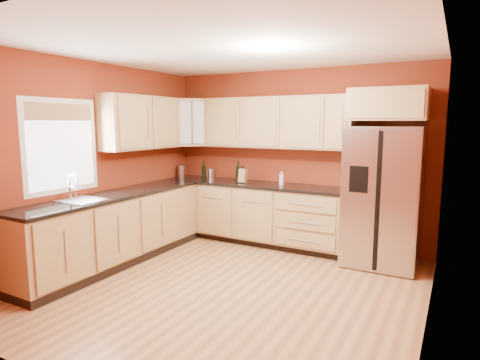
# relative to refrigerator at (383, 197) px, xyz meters

# --- Properties ---
(floor) EXTENTS (4.00, 4.00, 0.00)m
(floor) POSITION_rel_refrigerator_xyz_m (-1.35, -1.62, -0.89)
(floor) COLOR #956139
(floor) RESTS_ON ground
(ceiling) EXTENTS (4.00, 4.00, 0.00)m
(ceiling) POSITION_rel_refrigerator_xyz_m (-1.35, -1.62, 1.71)
(ceiling) COLOR white
(ceiling) RESTS_ON wall_back
(wall_back) EXTENTS (4.00, 0.04, 2.60)m
(wall_back) POSITION_rel_refrigerator_xyz_m (-1.35, 0.38, 0.41)
(wall_back) COLOR maroon
(wall_back) RESTS_ON floor
(wall_front) EXTENTS (4.00, 0.04, 2.60)m
(wall_front) POSITION_rel_refrigerator_xyz_m (-1.35, -3.62, 0.41)
(wall_front) COLOR maroon
(wall_front) RESTS_ON floor
(wall_left) EXTENTS (0.04, 4.00, 2.60)m
(wall_left) POSITION_rel_refrigerator_xyz_m (-3.35, -1.62, 0.41)
(wall_left) COLOR maroon
(wall_left) RESTS_ON floor
(wall_right) EXTENTS (0.04, 4.00, 2.60)m
(wall_right) POSITION_rel_refrigerator_xyz_m (0.65, -1.62, 0.41)
(wall_right) COLOR maroon
(wall_right) RESTS_ON floor
(base_cabinets_back) EXTENTS (2.90, 0.60, 0.88)m
(base_cabinets_back) POSITION_rel_refrigerator_xyz_m (-1.90, 0.07, -0.45)
(base_cabinets_back) COLOR #A3754F
(base_cabinets_back) RESTS_ON floor
(base_cabinets_left) EXTENTS (0.60, 2.80, 0.88)m
(base_cabinets_left) POSITION_rel_refrigerator_xyz_m (-3.05, -1.62, -0.45)
(base_cabinets_left) COLOR #A3754F
(base_cabinets_left) RESTS_ON floor
(countertop_back) EXTENTS (2.90, 0.62, 0.04)m
(countertop_back) POSITION_rel_refrigerator_xyz_m (-1.90, 0.06, 0.01)
(countertop_back) COLOR black
(countertop_back) RESTS_ON base_cabinets_back
(countertop_left) EXTENTS (0.62, 2.80, 0.04)m
(countertop_left) POSITION_rel_refrigerator_xyz_m (-3.04, -1.62, 0.01)
(countertop_left) COLOR black
(countertop_left) RESTS_ON base_cabinets_left
(upper_cabinets_back) EXTENTS (2.30, 0.33, 0.75)m
(upper_cabinets_back) POSITION_rel_refrigerator_xyz_m (-1.60, 0.21, 0.94)
(upper_cabinets_back) COLOR #A3754F
(upper_cabinets_back) RESTS_ON wall_back
(upper_cabinets_left) EXTENTS (0.33, 1.35, 0.75)m
(upper_cabinets_left) POSITION_rel_refrigerator_xyz_m (-3.19, -0.90, 0.94)
(upper_cabinets_left) COLOR #A3754F
(upper_cabinets_left) RESTS_ON wall_left
(corner_upper_cabinet) EXTENTS (0.67, 0.67, 0.75)m
(corner_upper_cabinet) POSITION_rel_refrigerator_xyz_m (-3.02, 0.04, 0.94)
(corner_upper_cabinet) COLOR #A3754F
(corner_upper_cabinet) RESTS_ON wall_back
(over_fridge_cabinet) EXTENTS (0.92, 0.60, 0.40)m
(over_fridge_cabinet) POSITION_rel_refrigerator_xyz_m (0.00, 0.07, 1.16)
(over_fridge_cabinet) COLOR #A3754F
(over_fridge_cabinet) RESTS_ON wall_back
(refrigerator) EXTENTS (0.90, 0.75, 1.78)m
(refrigerator) POSITION_rel_refrigerator_xyz_m (0.00, 0.00, 0.00)
(refrigerator) COLOR #A5A5AA
(refrigerator) RESTS_ON floor
(window) EXTENTS (0.03, 0.90, 1.00)m
(window) POSITION_rel_refrigerator_xyz_m (-3.33, -2.12, 0.66)
(window) COLOR white
(window) RESTS_ON wall_left
(sink_faucet) EXTENTS (0.50, 0.42, 0.30)m
(sink_faucet) POSITION_rel_refrigerator_xyz_m (-3.04, -2.12, 0.18)
(sink_faucet) COLOR silver
(sink_faucet) RESTS_ON countertop_left
(canister_left) EXTENTS (0.16, 0.16, 0.21)m
(canister_left) POSITION_rel_refrigerator_xyz_m (-3.20, 0.03, 0.13)
(canister_left) COLOR #A5A5AA
(canister_left) RESTS_ON countertop_back
(canister_right) EXTENTS (0.14, 0.14, 0.18)m
(canister_right) POSITION_rel_refrigerator_xyz_m (-2.60, 0.02, 0.12)
(canister_right) COLOR #A5A5AA
(canister_right) RESTS_ON countertop_back
(wine_bottle_a) EXTENTS (0.09, 0.09, 0.32)m
(wine_bottle_a) POSITION_rel_refrigerator_xyz_m (-2.15, 0.08, 0.19)
(wine_bottle_a) COLOR black
(wine_bottle_a) RESTS_ON countertop_back
(wine_bottle_b) EXTENTS (0.08, 0.08, 0.30)m
(wine_bottle_b) POSITION_rel_refrigerator_xyz_m (-2.79, 0.07, 0.18)
(wine_bottle_b) COLOR black
(wine_bottle_b) RESTS_ON countertop_back
(knife_block) EXTENTS (0.10, 0.10, 0.21)m
(knife_block) POSITION_rel_refrigerator_xyz_m (-2.05, 0.03, 0.13)
(knife_block) COLOR #A57750
(knife_block) RESTS_ON countertop_back
(soap_dispenser) EXTENTS (0.08, 0.08, 0.20)m
(soap_dispenser) POSITION_rel_refrigerator_xyz_m (-1.45, 0.11, 0.13)
(soap_dispenser) COLOR silver
(soap_dispenser) RESTS_ON countertop_back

